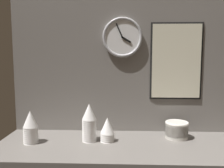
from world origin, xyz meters
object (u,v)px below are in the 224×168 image
(bowl_stack_right, at_px, (177,129))
(wall_clock, at_px, (122,37))
(cup_stack_far_left, at_px, (31,127))
(menu_board, at_px, (176,61))
(cup_stack_center, at_px, (107,129))
(cup_stack_center_left, at_px, (89,122))

(bowl_stack_right, relative_size, wall_clock, 0.56)
(cup_stack_far_left, xyz_separation_m, wall_clock, (0.56, 0.24, 0.56))
(wall_clock, distance_m, menu_board, 0.40)
(cup_stack_far_left, height_order, wall_clock, wall_clock)
(bowl_stack_right, distance_m, wall_clock, 0.71)
(menu_board, bearing_deg, cup_stack_far_left, -164.88)
(cup_stack_center, xyz_separation_m, menu_board, (0.46, 0.20, 0.42))
(cup_stack_center_left, xyz_separation_m, menu_board, (0.57, 0.20, 0.38))
(bowl_stack_right, xyz_separation_m, wall_clock, (-0.36, 0.12, 0.60))
(cup_stack_far_left, relative_size, cup_stack_center, 1.33)
(bowl_stack_right, distance_m, menu_board, 0.46)
(cup_stack_far_left, relative_size, menu_board, 0.38)
(wall_clock, bearing_deg, bowl_stack_right, -18.46)
(bowl_stack_right, height_order, menu_board, menu_board)
(cup_stack_center_left, height_order, wall_clock, wall_clock)
(bowl_stack_right, bearing_deg, cup_stack_far_left, -172.36)
(bowl_stack_right, bearing_deg, wall_clock, 161.54)
(bowl_stack_right, relative_size, menu_board, 0.29)
(cup_stack_center, relative_size, menu_board, 0.29)
(menu_board, bearing_deg, cup_stack_center_left, -160.45)
(cup_stack_far_left, height_order, cup_stack_center_left, cup_stack_center_left)
(wall_clock, bearing_deg, menu_board, 1.39)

